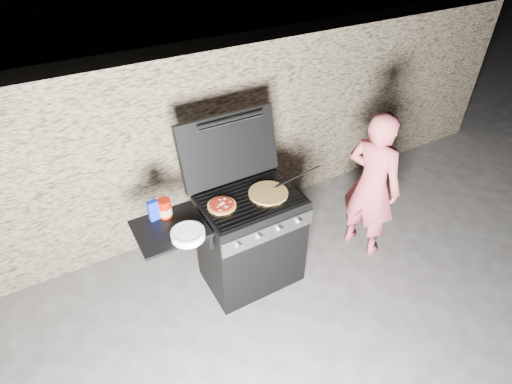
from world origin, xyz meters
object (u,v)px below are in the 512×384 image
gas_grill (225,250)px  sauce_jar (165,208)px  person (372,186)px  pizza_topped (222,205)px

gas_grill → sauce_jar: (-0.40, 0.13, 0.52)m
gas_grill → sauce_jar: sauce_jar is taller
person → pizza_topped: bearing=65.9°
pizza_topped → person: person is taller
sauce_jar → person: bearing=-9.7°
gas_grill → sauce_jar: 0.67m
pizza_topped → person: bearing=-7.9°
pizza_topped → sauce_jar: bearing=164.3°
pizza_topped → person: size_ratio=0.15×
gas_grill → pizza_topped: 0.47m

